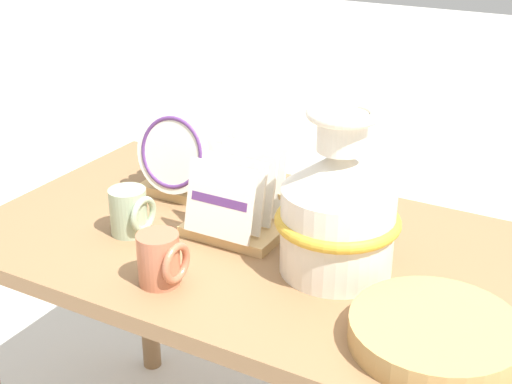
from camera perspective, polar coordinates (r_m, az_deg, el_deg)
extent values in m
cube|color=olive|center=(1.50, 0.00, -4.45)|extent=(1.19, 0.70, 0.03)
cylinder|color=olive|center=(2.16, -8.82, -6.15)|extent=(0.06, 0.06, 0.70)
cylinder|color=silver|center=(1.35, 6.50, -3.05)|extent=(0.22, 0.22, 0.17)
cone|color=silver|center=(1.30, 6.76, 1.77)|extent=(0.22, 0.22, 0.08)
cylinder|color=silver|center=(1.27, 6.91, 4.76)|extent=(0.09, 0.09, 0.07)
torus|color=silver|center=(1.26, 6.99, 6.22)|extent=(0.13, 0.13, 0.02)
torus|color=gold|center=(1.34, 6.54, -2.27)|extent=(0.24, 0.24, 0.02)
cube|color=tan|center=(1.72, -5.28, 0.47)|extent=(0.20, 0.15, 0.02)
cylinder|color=tan|center=(1.79, -6.13, 2.82)|extent=(0.01, 0.01, 0.06)
cylinder|color=tan|center=(1.71, -2.22, 1.98)|extent=(0.01, 0.01, 0.06)
cylinder|color=white|center=(1.63, -6.74, 3.15)|extent=(0.19, 0.05, 0.19)
torus|color=#5B3375|center=(1.63, -6.78, 3.14)|extent=(0.17, 0.05, 0.16)
cylinder|color=white|center=(1.65, -6.07, 3.52)|extent=(0.19, 0.05, 0.19)
cylinder|color=white|center=(1.68, -5.43, 3.88)|extent=(0.19, 0.05, 0.19)
cylinder|color=white|center=(1.70, -4.80, 4.22)|extent=(0.19, 0.05, 0.19)
cylinder|color=white|center=(1.73, -4.19, 4.56)|extent=(0.19, 0.05, 0.19)
cube|color=tan|center=(1.52, -1.51, -2.86)|extent=(0.20, 0.15, 0.02)
cylinder|color=tan|center=(1.58, -2.63, -0.07)|extent=(0.01, 0.01, 0.06)
cylinder|color=tan|center=(1.51, 1.97, -1.15)|extent=(0.01, 0.01, 0.06)
cube|color=white|center=(1.43, -2.91, -0.72)|extent=(0.15, 0.04, 0.15)
cube|color=white|center=(1.46, -1.99, -0.07)|extent=(0.15, 0.04, 0.15)
cube|color=white|center=(1.49, -1.12, 0.54)|extent=(0.15, 0.04, 0.15)
cube|color=white|center=(1.53, -0.28, 1.13)|extent=(0.15, 0.04, 0.15)
cube|color=#5B3375|center=(1.42, -2.95, -0.73)|extent=(0.13, 0.01, 0.02)
cylinder|color=tan|center=(1.22, 14.05, -11.57)|extent=(0.28, 0.28, 0.01)
cylinder|color=tan|center=(1.21, 14.09, -11.22)|extent=(0.28, 0.28, 0.01)
cylinder|color=tan|center=(1.21, 14.13, -10.87)|extent=(0.28, 0.28, 0.01)
cylinder|color=tan|center=(1.20, 14.18, -10.52)|extent=(0.28, 0.28, 0.01)
cylinder|color=tan|center=(1.20, 14.22, -10.17)|extent=(0.28, 0.28, 0.01)
cylinder|color=#B76647|center=(1.33, -7.79, -5.32)|extent=(0.08, 0.08, 0.10)
torus|color=#B76647|center=(1.31, -6.39, -5.68)|extent=(0.01, 0.08, 0.08)
cylinder|color=#9EB28E|center=(1.52, -10.17, -1.54)|extent=(0.08, 0.08, 0.10)
torus|color=#9EB28E|center=(1.50, -8.99, -1.80)|extent=(0.01, 0.08, 0.08)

